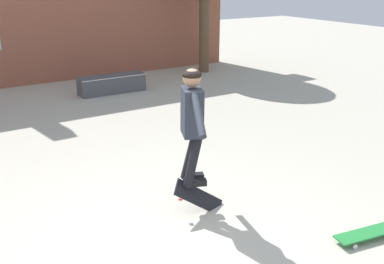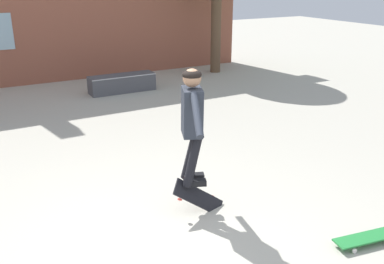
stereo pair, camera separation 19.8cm
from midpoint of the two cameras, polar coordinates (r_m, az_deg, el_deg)
name	(u,v)px [view 1 (the left image)]	position (r m, az deg, el deg)	size (l,w,h in m)	color
ground_plane	(173,244)	(4.86, -3.81, -14.63)	(40.00, 40.00, 0.00)	#B2AD9E
skate_ledge	(112,84)	(10.88, -11.14, 6.30)	(1.65, 0.50, 0.43)	#4C4C51
skater	(192,117)	(4.93, -1.14, 1.97)	(0.57, 1.29, 1.41)	#282D38
skateboard_flipping	(199,198)	(5.31, -0.16, -8.75)	(0.74, 0.20, 0.62)	black
skateboard_resting	(366,234)	(5.21, 21.17, -12.54)	(0.78, 0.32, 0.08)	#237F38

